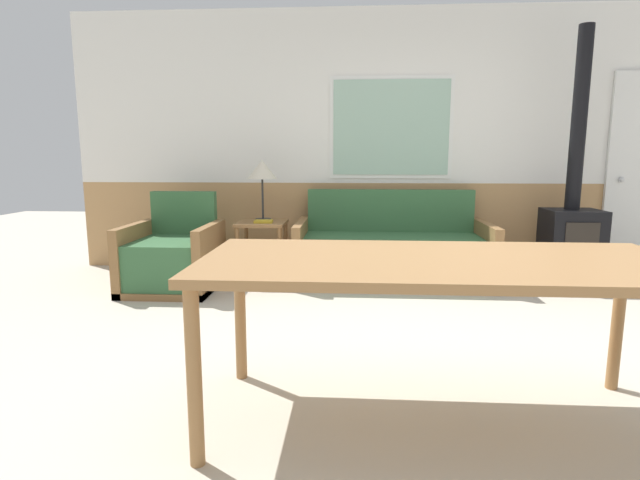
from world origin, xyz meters
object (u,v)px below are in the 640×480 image
Objects in this scene: armchair at (173,259)px; side_table at (262,234)px; dining_table at (440,273)px; wood_stove at (572,221)px; table_lamp at (262,171)px; couch at (392,255)px.

armchair is 1.50× the size of side_table.
dining_table is 3.09m from wood_stove.
side_table is 0.28× the size of dining_table.
table_lamp is at bearing 115.47° from dining_table.
side_table is 2.94m from wood_stove.
dining_table is at bearing -63.88° from side_table.
table_lamp reaches higher than dining_table.
armchair is 0.42× the size of dining_table.
couch reaches higher than dining_table.
table_lamp is 2.97m from wood_stove.
wood_stove is (3.70, 0.38, 0.34)m from armchair.
wood_stove is (2.94, -0.06, -0.45)m from table_lamp.
armchair is 1.47× the size of table_lamp.
couch is at bearing 90.05° from dining_table.
dining_table is (2.03, -2.23, 0.43)m from armchair.
wood_stove is at bearing 0.33° from side_table.
couch is 2.11× the size of armchair.
table_lamp is 0.25× the size of wood_stove.
dining_table is (0.00, -2.62, 0.43)m from couch.
side_table is at bearing 116.12° from dining_table.
couch is 0.88× the size of dining_table.
couch is 1.50m from table_lamp.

